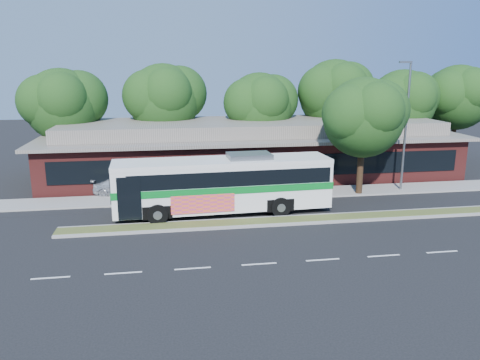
{
  "coord_description": "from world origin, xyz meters",
  "views": [
    {
      "loc": [
        -6.98,
        -24.26,
        8.68
      ],
      "look_at": [
        -2.6,
        2.96,
        2.0
      ],
      "focal_mm": 35.0,
      "sensor_mm": 36.0,
      "label": 1
    }
  ],
  "objects_px": {
    "transit_bus": "(224,181)",
    "sedan": "(125,187)",
    "lamp_post": "(406,123)",
    "sidewalk_tree": "(368,115)"
  },
  "relations": [
    {
      "from": "transit_bus",
      "to": "sedan",
      "type": "relative_size",
      "value": 3.05
    },
    {
      "from": "transit_bus",
      "to": "sidewalk_tree",
      "type": "bearing_deg",
      "value": 13.12
    },
    {
      "from": "lamp_post",
      "to": "sidewalk_tree",
      "type": "relative_size",
      "value": 1.13
    },
    {
      "from": "sedan",
      "to": "sidewalk_tree",
      "type": "height_order",
      "value": "sidewalk_tree"
    },
    {
      "from": "transit_bus",
      "to": "sidewalk_tree",
      "type": "height_order",
      "value": "sidewalk_tree"
    },
    {
      "from": "transit_bus",
      "to": "sedan",
      "type": "height_order",
      "value": "transit_bus"
    },
    {
      "from": "lamp_post",
      "to": "transit_bus",
      "type": "height_order",
      "value": "lamp_post"
    },
    {
      "from": "lamp_post",
      "to": "sedan",
      "type": "xyz_separation_m",
      "value": [
        -19.44,
        1.8,
        -4.28
      ]
    },
    {
      "from": "lamp_post",
      "to": "sidewalk_tree",
      "type": "height_order",
      "value": "lamp_post"
    },
    {
      "from": "sidewalk_tree",
      "to": "sedan",
      "type": "bearing_deg",
      "value": 172.56
    }
  ]
}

